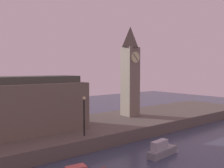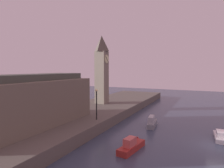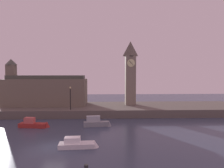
{
  "view_description": "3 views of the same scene",
  "coord_description": "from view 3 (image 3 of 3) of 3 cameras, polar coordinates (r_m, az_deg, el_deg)",
  "views": [
    {
      "loc": [
        -14.99,
        -7.41,
        8.81
      ],
      "look_at": [
        3.86,
        16.21,
        6.97
      ],
      "focal_mm": 39.85,
      "sensor_mm": 36.0,
      "label": 1
    },
    {
      "loc": [
        -24.67,
        1.43,
        8.66
      ],
      "look_at": [
        7.87,
        17.06,
        5.86
      ],
      "focal_mm": 32.03,
      "sensor_mm": 36.0,
      "label": 2
    },
    {
      "loc": [
        5.75,
        -21.95,
        8.06
      ],
      "look_at": [
        7.17,
        15.41,
        6.33
      ],
      "focal_mm": 31.67,
      "sensor_mm": 36.0,
      "label": 3
    }
  ],
  "objects": [
    {
      "name": "boat_ferry_white",
      "position": [
        23.17,
        -8.97,
        -16.73
      ],
      "size": [
        4.62,
        1.6,
        1.38
      ],
      "color": "silver",
      "rests_on": "ground"
    },
    {
      "name": "streetlamp",
      "position": [
        38.05,
        -11.95,
        -3.29
      ],
      "size": [
        0.36,
        0.36,
        4.32
      ],
      "color": "black",
      "rests_on": "far_embankment"
    },
    {
      "name": "boat_cruiser_grey",
      "position": [
        31.59,
        -4.2,
        -11.03
      ],
      "size": [
        4.48,
        1.46,
        1.74
      ],
      "color": "gray",
      "rests_on": "ground"
    },
    {
      "name": "far_embankment",
      "position": [
        42.97,
        -9.91,
        -7.18
      ],
      "size": [
        70.0,
        12.0,
        1.5
      ],
      "primitive_type": "cube",
      "color": "#5B544C",
      "rests_on": "ground"
    },
    {
      "name": "ground_plane",
      "position": [
        24.08,
        -16.6,
        -17.01
      ],
      "size": [
        120.0,
        120.0,
        0.0
      ],
      "primitive_type": "plane",
      "color": "#384256"
    },
    {
      "name": "clock_tower",
      "position": [
        43.43,
        5.32,
        3.46
      ],
      "size": [
        2.4,
        2.44,
        13.85
      ],
      "color": "slate",
      "rests_on": "far_embankment"
    },
    {
      "name": "boat_dinghy_red",
      "position": [
        33.11,
        -21.25,
        -10.76
      ],
      "size": [
        4.89,
        1.78,
        1.7
      ],
      "color": "maroon",
      "rests_on": "ground"
    },
    {
      "name": "parliament_hall",
      "position": [
        45.25,
        -18.62,
        -1.8
      ],
      "size": [
        16.94,
        6.72,
        9.97
      ],
      "color": "#6B6051",
      "rests_on": "far_embankment"
    }
  ]
}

